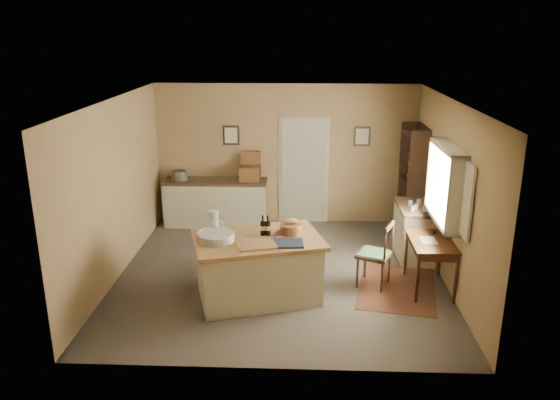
# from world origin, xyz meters

# --- Properties ---
(ground) EXTENTS (5.00, 5.00, 0.00)m
(ground) POSITION_xyz_m (0.00, 0.00, 0.00)
(ground) COLOR #534A3F
(ground) RESTS_ON ground
(wall_back) EXTENTS (5.00, 0.10, 2.70)m
(wall_back) POSITION_xyz_m (0.00, 2.50, 1.35)
(wall_back) COLOR #95774F
(wall_back) RESTS_ON ground
(wall_front) EXTENTS (5.00, 0.10, 2.70)m
(wall_front) POSITION_xyz_m (0.00, -2.50, 1.35)
(wall_front) COLOR #95774F
(wall_front) RESTS_ON ground
(wall_left) EXTENTS (0.10, 5.00, 2.70)m
(wall_left) POSITION_xyz_m (-2.50, 0.00, 1.35)
(wall_left) COLOR #95774F
(wall_left) RESTS_ON ground
(wall_right) EXTENTS (0.10, 5.00, 2.70)m
(wall_right) POSITION_xyz_m (2.50, 0.00, 1.35)
(wall_right) COLOR #95774F
(wall_right) RESTS_ON ground
(ceiling) EXTENTS (5.00, 5.00, 0.00)m
(ceiling) POSITION_xyz_m (0.00, 0.00, 2.70)
(ceiling) COLOR silver
(ceiling) RESTS_ON wall_back
(door) EXTENTS (0.97, 0.06, 2.11)m
(door) POSITION_xyz_m (0.35, 2.47, 1.05)
(door) COLOR #ADAC95
(door) RESTS_ON ground
(framed_prints) EXTENTS (2.82, 0.02, 0.38)m
(framed_prints) POSITION_xyz_m (0.20, 2.48, 1.72)
(framed_prints) COLOR black
(framed_prints) RESTS_ON ground
(window) EXTENTS (0.25, 1.99, 1.12)m
(window) POSITION_xyz_m (2.42, -0.20, 1.55)
(window) COLOR beige
(window) RESTS_ON ground
(work_island) EXTENTS (1.99, 1.57, 1.20)m
(work_island) POSITION_xyz_m (-0.29, -0.79, 0.48)
(work_island) COLOR beige
(work_island) RESTS_ON ground
(sideboard) EXTENTS (1.98, 0.56, 1.18)m
(sideboard) POSITION_xyz_m (-1.34, 2.20, 0.48)
(sideboard) COLOR beige
(sideboard) RESTS_ON ground
(rug) EXTENTS (1.38, 1.78, 0.01)m
(rug) POSITION_xyz_m (1.75, -0.41, 0.00)
(rug) COLOR #472616
(rug) RESTS_ON ground
(writing_desk) EXTENTS (0.60, 0.98, 0.82)m
(writing_desk) POSITION_xyz_m (2.20, -0.41, 0.67)
(writing_desk) COLOR #321A0E
(writing_desk) RESTS_ON ground
(desk_chair) EXTENTS (0.61, 0.61, 0.98)m
(desk_chair) POSITION_xyz_m (1.40, -0.33, 0.49)
(desk_chair) COLOR black
(desk_chair) RESTS_ON ground
(right_cabinet) EXTENTS (0.57, 1.03, 0.99)m
(right_cabinet) POSITION_xyz_m (2.20, 0.77, 0.46)
(right_cabinet) COLOR beige
(right_cabinet) RESTS_ON ground
(shelving_unit) EXTENTS (0.35, 0.92, 2.04)m
(shelving_unit) POSITION_xyz_m (2.35, 1.77, 1.02)
(shelving_unit) COLOR black
(shelving_unit) RESTS_ON ground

